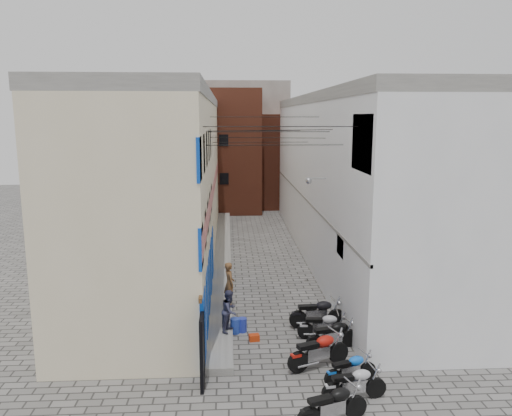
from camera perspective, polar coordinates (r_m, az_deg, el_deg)
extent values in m
plane|color=#5F5D59|center=(16.20, 3.42, -18.46)|extent=(90.00, 90.00, 0.00)
cube|color=slate|center=(28.16, -3.83, -5.47)|extent=(0.90, 26.00, 0.25)
cube|color=beige|center=(27.51, -10.10, 2.80)|extent=(5.00, 26.00, 8.50)
cube|color=#CC7773|center=(27.36, -4.96, 2.35)|extent=(0.10, 26.00, 0.80)
cube|color=#0B3DAC|center=(20.09, -5.46, -8.57)|extent=(0.12, 10.20, 2.40)
cube|color=#0B3DAC|center=(19.17, -5.72, 2.81)|extent=(0.10, 10.20, 4.00)
cube|color=slate|center=(27.30, -10.40, 12.20)|extent=(5.10, 26.00, 0.50)
cube|color=black|center=(15.26, -6.16, -15.76)|extent=(0.10, 1.20, 2.20)
cube|color=silver|center=(28.13, 10.60, 2.95)|extent=(5.00, 26.00, 8.50)
cube|color=#0B3DAC|center=(16.18, 12.15, 7.29)|extent=(0.10, 2.40, 1.80)
cube|color=white|center=(19.20, 9.76, -4.27)|extent=(0.08, 1.00, 0.70)
cylinder|color=#B2B2B7|center=(21.60, 7.10, 3.37)|extent=(0.80, 0.06, 0.06)
sphere|color=#B2B2B7|center=(21.54, 6.04, 3.11)|extent=(0.28, 0.28, 0.28)
cube|color=slate|center=(27.92, 10.91, 12.14)|extent=(5.10, 26.00, 0.50)
cube|color=slate|center=(27.77, 5.60, 1.21)|extent=(0.10, 26.00, 0.12)
cube|color=brown|center=(42.18, -3.67, 6.56)|extent=(6.00, 6.00, 10.00)
cube|color=brown|center=(44.50, 2.84, 5.48)|extent=(5.00, 6.00, 8.00)
cube|color=slate|center=(48.17, -1.23, 7.65)|extent=(8.00, 5.00, 11.00)
cube|color=black|center=(39.87, -0.75, 0.86)|extent=(2.00, 0.30, 2.40)
cylinder|color=black|center=(16.18, 2.88, 9.28)|extent=(5.20, 0.02, 0.02)
cylinder|color=black|center=(18.19, 2.19, 7.20)|extent=(5.20, 0.02, 0.02)
cylinder|color=black|center=(20.66, 1.53, 8.70)|extent=(5.20, 0.02, 0.02)
cylinder|color=black|center=(23.15, 1.01, 10.37)|extent=(5.20, 0.02, 0.02)
cylinder|color=black|center=(26.17, 0.51, 7.53)|extent=(5.20, 0.02, 0.02)
cylinder|color=black|center=(29.15, 0.12, 8.81)|extent=(5.20, 0.02, 0.02)
cylinder|color=black|center=(19.17, 1.91, 8.86)|extent=(5.65, 2.07, 0.02)
cylinder|color=black|center=(22.17, 1.20, 8.04)|extent=(5.80, 1.58, 0.02)
imported|color=brown|center=(20.50, -3.06, -8.61)|extent=(0.58, 0.74, 1.78)
imported|color=#383954|center=(18.15, -3.02, -11.63)|extent=(0.82, 0.91, 1.52)
cylinder|color=#2341B1|center=(18.75, -2.41, -13.30)|extent=(0.42, 0.42, 0.56)
cylinder|color=#2131A9|center=(18.85, -1.57, -13.22)|extent=(0.37, 0.37, 0.52)
cube|color=#B9300D|center=(18.23, -0.22, -14.59)|extent=(0.39, 0.31, 0.22)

